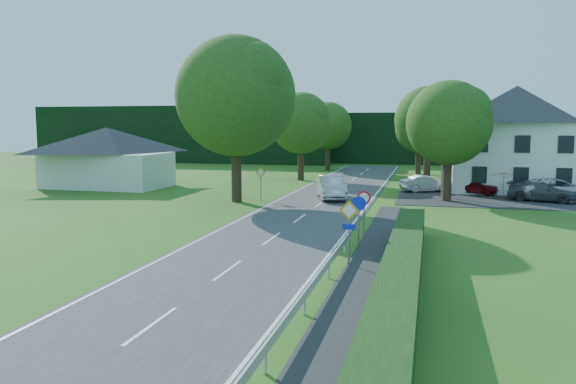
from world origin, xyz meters
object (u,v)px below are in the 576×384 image
(moving_car, at_px, (331,187))
(parasol, at_px, (504,186))
(parked_car_red, at_px, (473,186))
(parked_car_silver_a, at_px, (426,183))
(parked_car_silver_b, at_px, (557,189))
(motorcycle, at_px, (334,184))
(parked_car_grey, at_px, (542,192))
(streetlight, at_px, (442,138))

(moving_car, height_order, parasol, parasol)
(moving_car, relative_size, parked_car_red, 1.33)
(parked_car_red, relative_size, parked_car_silver_a, 0.95)
(parked_car_red, height_order, parked_car_silver_b, parked_car_silver_b)
(moving_car, relative_size, motorcycle, 2.63)
(motorcycle, xyz_separation_m, parked_car_silver_b, (16.57, -1.64, 0.27))
(motorcycle, height_order, parked_car_grey, parked_car_grey)
(moving_car, relative_size, parked_car_silver_a, 1.26)
(streetlight, height_order, parked_car_silver_a, streetlight)
(parked_car_grey, bearing_deg, parked_car_silver_a, 82.61)
(parked_car_grey, bearing_deg, streetlight, 102.63)
(parked_car_silver_a, xyz_separation_m, parked_car_grey, (8.07, -3.74, 0.00))
(motorcycle, distance_m, parked_car_red, 10.92)
(streetlight, xyz_separation_m, motorcycle, (-8.39, 2.09, -3.91))
(moving_car, distance_m, parked_car_grey, 14.99)
(streetlight, bearing_deg, parked_car_silver_b, 3.15)
(motorcycle, relative_size, parked_car_silver_b, 0.35)
(parked_car_red, distance_m, parked_car_silver_b, 6.03)
(streetlight, bearing_deg, parked_car_grey, -4.84)
(streetlight, relative_size, moving_car, 1.57)
(moving_car, distance_m, motorcycle, 5.18)
(streetlight, bearing_deg, motorcycle, 165.98)
(streetlight, height_order, parasol, streetlight)
(parked_car_grey, bearing_deg, parasol, 105.36)
(parked_car_silver_b, bearing_deg, parasol, 94.25)
(streetlight, xyz_separation_m, parked_car_silver_a, (-1.04, 3.14, -3.76))
(parked_car_silver_b, bearing_deg, motorcycle, 74.33)
(motorcycle, height_order, parked_car_silver_a, parked_car_silver_a)
(parked_car_grey, relative_size, parasol, 2.02)
(parked_car_grey, distance_m, parked_car_silver_b, 1.56)
(motorcycle, bearing_deg, moving_car, -94.99)
(moving_car, bearing_deg, parked_car_grey, -6.92)
(parked_car_red, xyz_separation_m, parasol, (1.92, -3.04, 0.37))
(parked_car_silver_b, bearing_deg, parked_car_red, 59.73)
(parked_car_silver_a, height_order, parked_car_silver_b, parked_car_silver_b)
(parked_car_red, distance_m, parasol, 3.61)
(motorcycle, distance_m, parked_car_grey, 15.65)
(moving_car, distance_m, parked_car_red, 11.70)
(parked_car_red, relative_size, parked_car_grey, 0.83)
(moving_car, bearing_deg, streetlight, 5.08)
(moving_car, bearing_deg, parked_car_silver_b, -3.96)
(streetlight, height_order, moving_car, streetlight)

